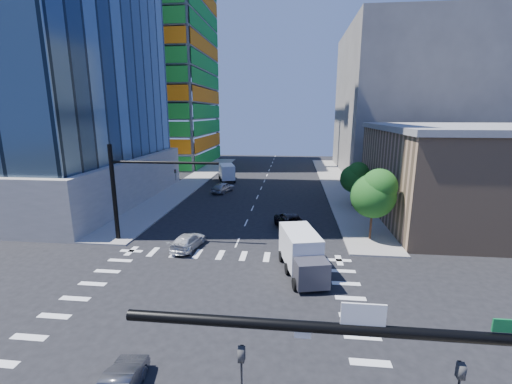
# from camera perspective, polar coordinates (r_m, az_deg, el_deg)

# --- Properties ---
(ground) EXTENTS (160.00, 160.00, 0.00)m
(ground) POSITION_cam_1_polar(r_m,az_deg,el_deg) (22.03, -8.45, -19.77)
(ground) COLOR black
(ground) RESTS_ON ground
(road_markings) EXTENTS (20.00, 20.00, 0.01)m
(road_markings) POSITION_cam_1_polar(r_m,az_deg,el_deg) (22.02, -8.46, -19.75)
(road_markings) COLOR silver
(road_markings) RESTS_ON ground
(sidewalk_ne) EXTENTS (5.00, 60.00, 0.15)m
(sidewalk_ne) POSITION_cam_1_polar(r_m,az_deg,el_deg) (59.53, 13.32, 1.23)
(sidewalk_ne) COLOR gray
(sidewalk_ne) RESTS_ON ground
(sidewalk_nw) EXTENTS (5.00, 60.00, 0.15)m
(sidewalk_nw) POSITION_cam_1_polar(r_m,az_deg,el_deg) (61.59, -10.43, 1.75)
(sidewalk_nw) COLOR gray
(sidewalk_nw) RESTS_ON ground
(construction_building) EXTENTS (25.16, 34.50, 70.60)m
(construction_building) POSITION_cam_1_polar(r_m,az_deg,el_deg) (87.07, -16.87, 20.90)
(construction_building) COLOR slate
(construction_building) RESTS_ON ground
(commercial_building) EXTENTS (20.50, 22.50, 10.60)m
(commercial_building) POSITION_cam_1_polar(r_m,az_deg,el_deg) (45.07, 32.49, 2.60)
(commercial_building) COLOR #9A7A59
(commercial_building) RESTS_ON ground
(bg_building_ne) EXTENTS (24.00, 30.00, 28.00)m
(bg_building_ne) POSITION_cam_1_polar(r_m,az_deg,el_deg) (76.14, 23.70, 13.55)
(bg_building_ne) COLOR slate
(bg_building_ne) RESTS_ON ground
(signal_mast_nw) EXTENTS (10.20, 0.40, 9.00)m
(signal_mast_nw) POSITION_cam_1_polar(r_m,az_deg,el_deg) (33.59, -20.47, 1.23)
(signal_mast_nw) COLOR black
(signal_mast_nw) RESTS_ON sidewalk_nw
(tree_south) EXTENTS (4.16, 4.16, 6.82)m
(tree_south) POSITION_cam_1_polar(r_m,az_deg,el_deg) (33.45, 19.22, -0.13)
(tree_south) COLOR #382316
(tree_south) RESTS_ON sidewalk_ne
(tree_north) EXTENTS (3.54, 3.52, 5.78)m
(tree_north) POSITION_cam_1_polar(r_m,az_deg,el_deg) (45.17, 16.22, 2.44)
(tree_north) COLOR #382316
(tree_north) RESTS_ON sidewalk_ne
(car_nb_far) EXTENTS (4.30, 6.19, 1.57)m
(car_nb_far) POSITION_cam_1_polar(r_m,az_deg,el_deg) (35.64, 6.10, -5.19)
(car_nb_far) COLOR black
(car_nb_far) RESTS_ON ground
(car_sb_near) EXTENTS (2.57, 4.86, 1.34)m
(car_sb_near) POSITION_cam_1_polar(r_m,az_deg,el_deg) (31.59, -11.24, -8.02)
(car_sb_near) COLOR white
(car_sb_near) RESTS_ON ground
(car_sb_mid) EXTENTS (3.26, 5.02, 1.59)m
(car_sb_mid) POSITION_cam_1_polar(r_m,az_deg,el_deg) (52.64, -5.52, 0.80)
(car_sb_mid) COLOR #A7A8AF
(car_sb_mid) RESTS_ON ground
(box_truck_near) EXTENTS (3.82, 6.33, 3.10)m
(box_truck_near) POSITION_cam_1_polar(r_m,az_deg,el_deg) (26.20, 7.82, -10.74)
(box_truck_near) COLOR black
(box_truck_near) RESTS_ON ground
(box_truck_far) EXTENTS (4.07, 6.24, 3.02)m
(box_truck_far) POSITION_cam_1_polar(r_m,az_deg,el_deg) (61.69, -4.93, 3.13)
(box_truck_far) COLOR black
(box_truck_far) RESTS_ON ground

